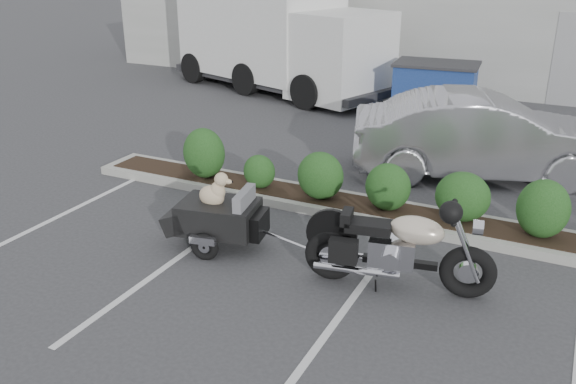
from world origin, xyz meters
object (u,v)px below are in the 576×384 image
at_px(sedan, 483,136).
at_px(delivery_truck, 278,36).
at_px(dumpster, 435,89).
at_px(motorcycle, 398,249).
at_px(pet_trailer, 218,215).

bearing_deg(sedan, delivery_truck, 34.31).
distance_m(dumpster, delivery_truck, 5.39).
height_order(motorcycle, pet_trailer, motorcycle).
relative_size(motorcycle, dumpster, 1.10).
xyz_separation_m(motorcycle, delivery_truck, (-6.97, 10.20, 1.11)).
bearing_deg(dumpster, delivery_truck, 164.48).
bearing_deg(motorcycle, dumpster, 90.06).
bearing_deg(pet_trailer, motorcycle, -11.12).
relative_size(pet_trailer, sedan, 0.41).
xyz_separation_m(pet_trailer, sedan, (3.01, 4.90, 0.32)).
xyz_separation_m(motorcycle, dumpster, (-1.76, 9.23, 0.14)).
height_order(pet_trailer, dumpster, dumpster).
xyz_separation_m(sedan, dumpster, (-1.97, 4.31, -0.10)).
relative_size(motorcycle, sedan, 0.50).
xyz_separation_m(motorcycle, pet_trailer, (-2.79, 0.02, -0.07)).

